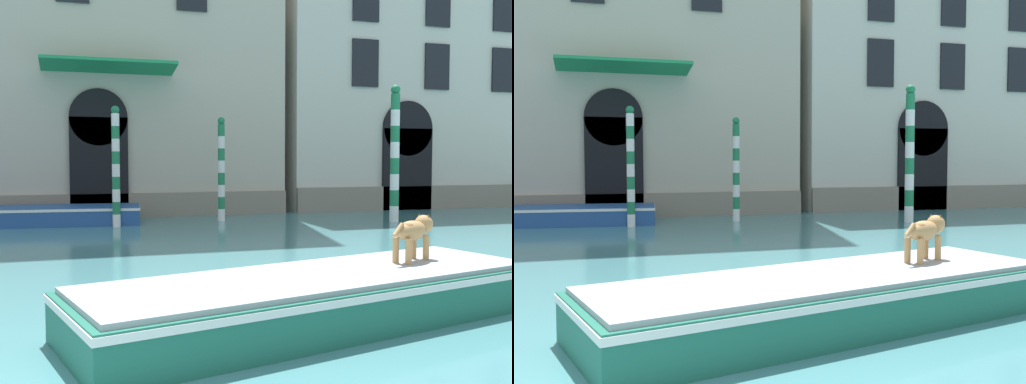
% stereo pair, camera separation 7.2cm
% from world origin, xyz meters
% --- Properties ---
extents(palazzo_right, '(11.58, 6.13, 13.12)m').
position_xyz_m(palazzo_right, '(14.65, 20.04, 6.54)').
color(palazzo_right, beige).
rests_on(palazzo_right, ground_plane).
extents(boat_foreground, '(6.33, 3.27, 0.61)m').
position_xyz_m(boat_foreground, '(3.87, 3.33, 0.33)').
color(boat_foreground, '#1E6651').
rests_on(boat_foreground, ground_plane).
extents(dog_on_deck, '(0.84, 0.58, 0.62)m').
position_xyz_m(dog_on_deck, '(5.46, 3.78, 1.02)').
color(dog_on_deck, tan).
rests_on(dog_on_deck, boat_foreground).
extents(boat_moored_near_palazzo, '(6.41, 2.44, 0.55)m').
position_xyz_m(boat_moored_near_palazzo, '(-0.08, 15.69, 0.29)').
color(boat_moored_near_palazzo, '#234C8C').
rests_on(boat_moored_near_palazzo, ground_plane).
extents(mooring_pole_0, '(0.29, 0.29, 4.27)m').
position_xyz_m(mooring_pole_0, '(10.68, 13.29, 2.16)').
color(mooring_pole_0, white).
rests_on(mooring_pole_0, ground_plane).
extents(mooring_pole_1, '(0.23, 0.23, 3.28)m').
position_xyz_m(mooring_pole_1, '(5.56, 15.11, 1.66)').
color(mooring_pole_1, white).
rests_on(mooring_pole_1, ground_plane).
extents(mooring_pole_2, '(0.24, 0.24, 3.51)m').
position_xyz_m(mooring_pole_2, '(2.26, 14.46, 1.77)').
color(mooring_pole_2, white).
rests_on(mooring_pole_2, ground_plane).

